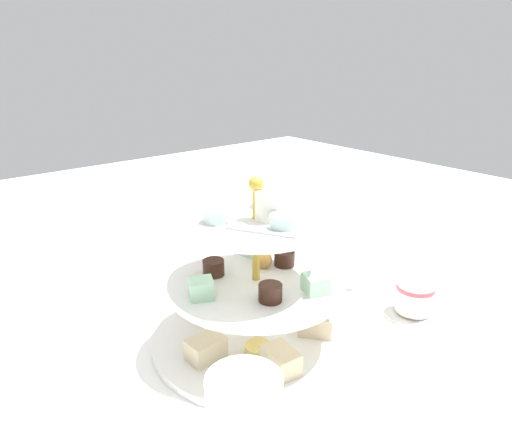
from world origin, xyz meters
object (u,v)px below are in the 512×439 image
at_px(butter_knife_right, 481,413).
at_px(water_glass_mid_back, 225,253).
at_px(water_glass_short_left, 350,261).
at_px(butter_knife_left, 40,356).
at_px(teacup_with_saucer, 414,300).
at_px(tiered_serving_stand, 256,295).
at_px(water_glass_tall_right, 244,438).

relative_size(butter_knife_right, water_glass_mid_back, 1.98).
distance_m(water_glass_short_left, butter_knife_right, 0.34).
height_order(water_glass_short_left, butter_knife_left, water_glass_short_left).
bearing_deg(teacup_with_saucer, tiered_serving_stand, -113.21).
height_order(water_glass_short_left, teacup_with_saucer, water_glass_short_left).
bearing_deg(water_glass_mid_back, water_glass_tall_right, -34.02).
height_order(water_glass_tall_right, teacup_with_saucer, water_glass_tall_right).
bearing_deg(water_glass_tall_right, butter_knife_left, -166.01).
xyz_separation_m(water_glass_tall_right, water_glass_short_left, (-0.22, 0.41, -0.02)).
bearing_deg(water_glass_tall_right, tiered_serving_stand, 137.75).
height_order(butter_knife_left, butter_knife_right, same).
xyz_separation_m(water_glass_tall_right, teacup_with_saucer, (-0.08, 0.40, -0.04)).
bearing_deg(butter_knife_right, teacup_with_saucer, 34.24).
relative_size(tiered_serving_stand, butter_knife_right, 1.73).
relative_size(water_glass_tall_right, teacup_with_saucer, 1.44).
distance_m(teacup_with_saucer, water_glass_mid_back, 0.34).
bearing_deg(water_glass_short_left, butter_knife_left, -104.24).
bearing_deg(water_glass_mid_back, butter_knife_left, -82.99).
relative_size(butter_knife_left, butter_knife_right, 1.00).
distance_m(tiered_serving_stand, water_glass_tall_right, 0.25).
height_order(water_glass_short_left, butter_knife_right, water_glass_short_left).
bearing_deg(water_glass_mid_back, butter_knife_right, 1.44).
bearing_deg(teacup_with_saucer, butter_knife_left, -118.14).
bearing_deg(water_glass_short_left, water_glass_tall_right, -62.21).
bearing_deg(teacup_with_saucer, water_glass_tall_right, -78.72).
relative_size(tiered_serving_stand, water_glass_tall_right, 2.27).
relative_size(teacup_with_saucer, water_glass_mid_back, 1.05).
height_order(butter_knife_left, water_glass_mid_back, water_glass_mid_back).
distance_m(tiered_serving_stand, teacup_with_saucer, 0.26).
distance_m(butter_knife_left, water_glass_mid_back, 0.35).
bearing_deg(butter_knife_right, water_glass_mid_back, 72.75).
bearing_deg(water_glass_short_left, butter_knife_right, -24.06).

